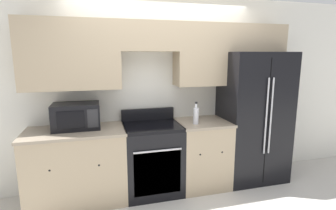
{
  "coord_description": "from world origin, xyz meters",
  "views": [
    {
      "loc": [
        -0.88,
        -2.9,
        1.81
      ],
      "look_at": [
        -0.0,
        0.31,
        1.17
      ],
      "focal_mm": 28.0,
      "sensor_mm": 36.0,
      "label": 1
    }
  ],
  "objects": [
    {
      "name": "lower_cabinets_left",
      "position": [
        -1.16,
        0.31,
        0.46
      ],
      "size": [
        1.18,
        0.64,
        0.92
      ],
      "color": "tan",
      "rests_on": "ground_plane"
    },
    {
      "name": "oven_range",
      "position": [
        -0.21,
        0.31,
        0.47
      ],
      "size": [
        0.73,
        0.65,
        1.08
      ],
      "color": "black",
      "rests_on": "ground_plane"
    },
    {
      "name": "lower_cabinets_right",
      "position": [
        0.49,
        0.31,
        0.46
      ],
      "size": [
        0.7,
        0.64,
        0.92
      ],
      "color": "tan",
      "rests_on": "ground_plane"
    },
    {
      "name": "refrigerator",
      "position": [
        1.28,
        0.37,
        0.92
      ],
      "size": [
        0.91,
        0.77,
        1.85
      ],
      "color": "black",
      "rests_on": "ground_plane"
    },
    {
      "name": "wall_back",
      "position": [
        0.01,
        0.58,
        1.52
      ],
      "size": [
        8.0,
        0.39,
        2.6
      ],
      "color": "silver",
      "rests_on": "ground_plane"
    },
    {
      "name": "bottle",
      "position": [
        0.35,
        0.21,
        1.04
      ],
      "size": [
        0.07,
        0.07,
        0.29
      ],
      "color": "silver",
      "rests_on": "lower_cabinets_right"
    },
    {
      "name": "ground_plane",
      "position": [
        0.0,
        0.0,
        0.0
      ],
      "size": [
        12.0,
        12.0,
        0.0
      ],
      "primitive_type": "plane",
      "color": "beige"
    },
    {
      "name": "microwave",
      "position": [
        -1.13,
        0.39,
        1.08
      ],
      "size": [
        0.55,
        0.37,
        0.31
      ],
      "color": "black",
      "rests_on": "lower_cabinets_left"
    }
  ]
}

